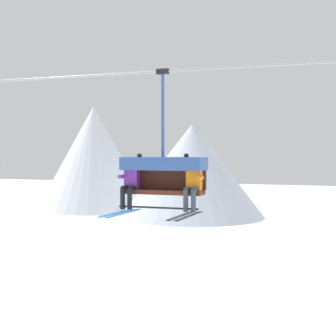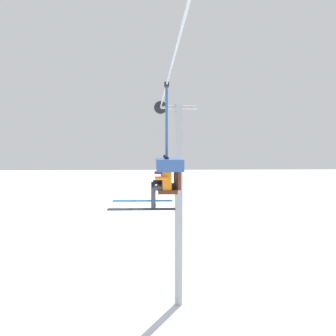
# 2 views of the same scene
# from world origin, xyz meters

# --- Properties ---
(lift_tower_near) EXTENTS (0.36, 1.88, 9.10)m
(lift_tower_near) POSITION_xyz_m (-7.92, -0.02, 4.72)
(lift_tower_near) COLOR #9EA3A8
(lift_tower_near) RESTS_ON ground_plane
(lift_cable) EXTENTS (19.53, 0.05, 0.05)m
(lift_cable) POSITION_xyz_m (0.85, -0.80, 8.82)
(lift_cable) COLOR #9EA3A8
(chairlift_chair) EXTENTS (1.93, 0.74, 3.16)m
(chairlift_chair) POSITION_xyz_m (-0.61, -0.73, 6.60)
(chairlift_chair) COLOR #512819
(skier_purple) EXTENTS (0.48, 1.70, 1.34)m
(skier_purple) POSITION_xyz_m (-1.37, -0.94, 6.30)
(skier_purple) COLOR purple
(skier_orange) EXTENTS (0.48, 1.70, 1.34)m
(skier_orange) POSITION_xyz_m (0.14, -0.94, 6.30)
(skier_orange) COLOR orange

